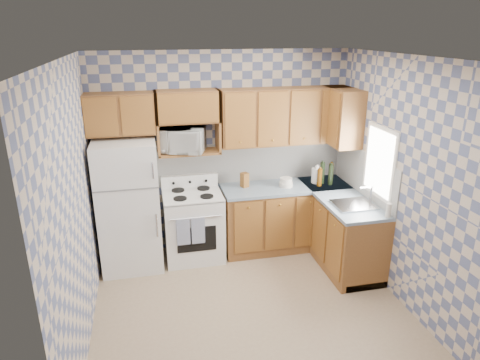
% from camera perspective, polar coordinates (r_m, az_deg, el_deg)
% --- Properties ---
extents(floor, '(3.40, 3.40, 0.00)m').
position_cam_1_polar(floor, '(5.00, 1.40, -16.57)').
color(floor, '#8F7459').
rests_on(floor, ground).
extents(back_wall, '(3.40, 0.02, 2.70)m').
position_cam_1_polar(back_wall, '(5.83, -2.33, 3.64)').
color(back_wall, slate).
rests_on(back_wall, ground).
extents(right_wall, '(0.02, 3.20, 2.70)m').
position_cam_1_polar(right_wall, '(5.02, 20.71, -0.33)').
color(right_wall, slate).
rests_on(right_wall, ground).
extents(backsplash_back, '(2.60, 0.02, 0.56)m').
position_cam_1_polar(backsplash_back, '(5.94, 1.50, 2.46)').
color(backsplash_back, white).
rests_on(backsplash_back, back_wall).
extents(backsplash_right, '(0.02, 1.60, 0.56)m').
position_cam_1_polar(backsplash_right, '(5.70, 16.17, 0.92)').
color(backsplash_right, white).
rests_on(backsplash_right, right_wall).
extents(refrigerator, '(0.75, 0.70, 1.68)m').
position_cam_1_polar(refrigerator, '(5.58, -14.58, -3.29)').
color(refrigerator, white).
rests_on(refrigerator, floor).
extents(stove_body, '(0.76, 0.65, 0.90)m').
position_cam_1_polar(stove_body, '(5.78, -6.22, -6.15)').
color(stove_body, white).
rests_on(stove_body, floor).
extents(cooktop, '(0.76, 0.65, 0.02)m').
position_cam_1_polar(cooktop, '(5.60, -6.39, -1.96)').
color(cooktop, silver).
rests_on(cooktop, stove_body).
extents(backguard, '(0.76, 0.08, 0.17)m').
position_cam_1_polar(backguard, '(5.82, -6.74, -0.11)').
color(backguard, white).
rests_on(backguard, cooktop).
extents(dish_towel_left, '(0.17, 0.02, 0.35)m').
position_cam_1_polar(dish_towel_left, '(5.42, -7.56, -6.87)').
color(dish_towel_left, navy).
rests_on(dish_towel_left, stove_body).
extents(dish_towel_right, '(0.17, 0.02, 0.35)m').
position_cam_1_polar(dish_towel_right, '(5.43, -5.60, -6.70)').
color(dish_towel_right, navy).
rests_on(dish_towel_right, stove_body).
extents(base_cabinets_back, '(1.75, 0.60, 0.88)m').
position_cam_1_polar(base_cabinets_back, '(6.07, 6.02, -4.96)').
color(base_cabinets_back, brown).
rests_on(base_cabinets_back, floor).
extents(base_cabinets_right, '(0.60, 1.60, 0.88)m').
position_cam_1_polar(base_cabinets_right, '(5.86, 12.96, -6.33)').
color(base_cabinets_right, brown).
rests_on(base_cabinets_right, floor).
extents(countertop_back, '(1.77, 0.63, 0.04)m').
position_cam_1_polar(countertop_back, '(5.89, 6.20, -0.90)').
color(countertop_back, slate).
rests_on(countertop_back, base_cabinets_back).
extents(countertop_right, '(0.63, 1.60, 0.04)m').
position_cam_1_polar(countertop_right, '(5.67, 13.27, -2.15)').
color(countertop_right, slate).
rests_on(countertop_right, base_cabinets_right).
extents(upper_cabinets_back, '(1.75, 0.33, 0.74)m').
position_cam_1_polar(upper_cabinets_back, '(5.76, 6.09, 8.47)').
color(upper_cabinets_back, brown).
rests_on(upper_cabinets_back, back_wall).
extents(upper_cabinets_fridge, '(0.82, 0.33, 0.50)m').
position_cam_1_polar(upper_cabinets_fridge, '(5.44, -15.72, 8.49)').
color(upper_cabinets_fridge, brown).
rests_on(upper_cabinets_fridge, back_wall).
extents(upper_cabinets_right, '(0.33, 0.70, 0.74)m').
position_cam_1_polar(upper_cabinets_right, '(5.86, 13.34, 8.24)').
color(upper_cabinets_right, brown).
rests_on(upper_cabinets_right, right_wall).
extents(microwave_shelf, '(0.80, 0.33, 0.03)m').
position_cam_1_polar(microwave_shelf, '(5.58, -6.79, 3.70)').
color(microwave_shelf, brown).
rests_on(microwave_shelf, back_wall).
extents(microwave, '(0.65, 0.54, 0.31)m').
position_cam_1_polar(microwave, '(5.53, -7.73, 5.32)').
color(microwave, white).
rests_on(microwave, microwave_shelf).
extents(sink, '(0.48, 0.40, 0.03)m').
position_cam_1_polar(sink, '(5.38, 14.93, -3.24)').
color(sink, '#B7B7BC').
rests_on(sink, countertop_right).
extents(window, '(0.02, 0.66, 0.86)m').
position_cam_1_polar(window, '(5.34, 18.14, 2.27)').
color(window, white).
rests_on(window, right_wall).
extents(bottle_0, '(0.07, 0.07, 0.30)m').
position_cam_1_polar(bottle_0, '(5.98, 10.90, 0.92)').
color(bottle_0, black).
rests_on(bottle_0, countertop_back).
extents(bottle_1, '(0.07, 0.07, 0.28)m').
position_cam_1_polar(bottle_1, '(5.97, 11.99, 0.71)').
color(bottle_1, black).
rests_on(bottle_1, countertop_back).
extents(bottle_2, '(0.07, 0.07, 0.26)m').
position_cam_1_polar(bottle_2, '(6.08, 12.03, 0.95)').
color(bottle_2, '#542F08').
rests_on(bottle_2, countertop_back).
extents(bottle_3, '(0.07, 0.07, 0.24)m').
position_cam_1_polar(bottle_3, '(5.89, 10.56, 0.35)').
color(bottle_3, '#542F08').
rests_on(bottle_3, countertop_back).
extents(knife_block, '(0.12, 0.12, 0.20)m').
position_cam_1_polar(knife_block, '(5.76, 0.62, 0.02)').
color(knife_block, brown).
rests_on(knife_block, countertop_back).
extents(electric_kettle, '(0.16, 0.16, 0.20)m').
position_cam_1_polar(electric_kettle, '(6.02, 10.26, 0.59)').
color(electric_kettle, white).
rests_on(electric_kettle, countertop_back).
extents(food_containers, '(0.18, 0.18, 0.12)m').
position_cam_1_polar(food_containers, '(5.82, 6.16, -0.29)').
color(food_containers, silver).
rests_on(food_containers, countertop_back).
extents(soap_bottle, '(0.06, 0.06, 0.17)m').
position_cam_1_polar(soap_bottle, '(5.14, 19.21, -3.84)').
color(soap_bottle, silver).
rests_on(soap_bottle, countertop_right).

